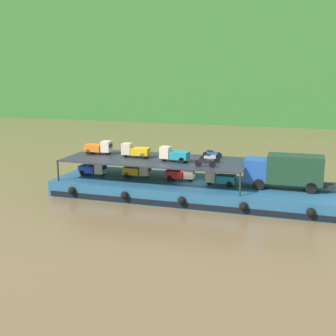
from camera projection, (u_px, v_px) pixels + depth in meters
name	position (u px, v px, depth m)	size (l,w,h in m)	color
ground_plane	(193.00, 197.00, 42.69)	(400.00, 400.00, 0.00)	brown
hillside_far_bank	(270.00, 48.00, 106.32)	(143.23, 32.93, 30.39)	#33702D
cargo_barge	(193.00, 190.00, 42.50)	(26.82, 8.43, 1.50)	#23567A
covered_lorry	(286.00, 170.00, 39.61)	(7.88, 2.39, 3.10)	#1E4C99
cargo_rack	(156.00, 160.00, 43.08)	(17.62, 7.06, 2.00)	#232833
mini_truck_lower_stern	(93.00, 169.00, 44.93)	(2.79, 1.29, 1.38)	#1E47B7
mini_truck_lower_aft	(138.00, 170.00, 44.16)	(2.76, 1.23, 1.38)	gold
mini_truck_lower_mid	(181.00, 173.00, 42.85)	(2.76, 1.23, 1.38)	red
mini_truck_lower_fore	(220.00, 178.00, 41.08)	(2.76, 1.23, 1.38)	teal
mini_truck_upper_stern	(99.00, 147.00, 45.48)	(2.76, 1.23, 1.38)	orange
mini_truck_upper_mid	(135.00, 150.00, 43.76)	(2.79, 1.28, 1.38)	gold
mini_truck_upper_fore	(174.00, 154.00, 41.77)	(2.79, 1.29, 1.38)	teal
motorcycle_upper_port	(205.00, 162.00, 39.42)	(1.90, 0.55, 0.87)	black
motorcycle_upper_centre	(210.00, 158.00, 41.39)	(1.90, 0.55, 0.87)	black
motorcycle_upper_stbd	(212.00, 154.00, 43.43)	(1.90, 0.55, 0.87)	black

